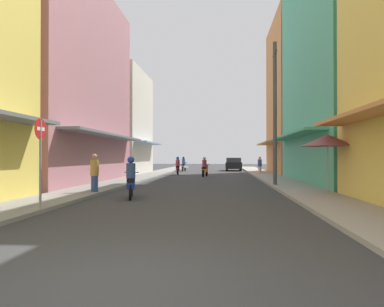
# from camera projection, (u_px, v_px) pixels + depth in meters

# --- Properties ---
(ground_plane) EXTENTS (102.65, 102.65, 0.00)m
(ground_plane) POSITION_uv_depth(u_px,v_px,m) (204.00, 180.00, 23.46)
(ground_plane) COLOR #38383A
(sidewalk_left) EXTENTS (2.11, 54.66, 0.12)m
(sidewalk_left) POSITION_uv_depth(u_px,v_px,m) (136.00, 178.00, 23.88)
(sidewalk_left) COLOR gray
(sidewalk_left) RESTS_ON ground
(sidewalk_right) EXTENTS (2.11, 54.66, 0.12)m
(sidewalk_right) POSITION_uv_depth(u_px,v_px,m) (275.00, 179.00, 23.04)
(sidewalk_right) COLOR #9E9991
(sidewalk_right) RESTS_ON ground
(building_left_mid) EXTENTS (7.05, 12.31, 11.80)m
(building_left_mid) POSITION_uv_depth(u_px,v_px,m) (52.00, 84.00, 20.43)
(building_left_mid) COLOR #B7727F
(building_left_mid) RESTS_ON ground
(building_left_far) EXTENTS (7.05, 8.04, 9.27)m
(building_left_far) POSITION_uv_depth(u_px,v_px,m) (112.00, 123.00, 31.39)
(building_left_far) COLOR silver
(building_left_far) RESTS_ON ground
(building_right_mid) EXTENTS (7.05, 12.18, 16.14)m
(building_right_mid) POSITION_uv_depth(u_px,v_px,m) (353.00, 46.00, 20.09)
(building_right_mid) COLOR #4CB28C
(building_right_mid) RESTS_ON ground
(building_right_far) EXTENTS (7.05, 9.22, 13.97)m
(building_right_far) POSITION_uv_depth(u_px,v_px,m) (306.00, 97.00, 31.23)
(building_right_far) COLOR #D88C4C
(building_right_far) RESTS_ON ground
(motorbike_red) EXTENTS (0.60, 1.79, 1.58)m
(motorbike_red) POSITION_uv_depth(u_px,v_px,m) (178.00, 167.00, 29.63)
(motorbike_red) COLOR black
(motorbike_red) RESTS_ON ground
(motorbike_blue) EXTENTS (0.64, 1.78, 1.58)m
(motorbike_blue) POSITION_uv_depth(u_px,v_px,m) (131.00, 180.00, 12.97)
(motorbike_blue) COLOR black
(motorbike_blue) RESTS_ON ground
(motorbike_orange) EXTENTS (0.59, 1.80, 1.58)m
(motorbike_orange) POSITION_uv_depth(u_px,v_px,m) (205.00, 168.00, 26.92)
(motorbike_orange) COLOR black
(motorbike_orange) RESTS_ON ground
(motorbike_silver) EXTENTS (0.55, 1.81, 1.58)m
(motorbike_silver) POSITION_uv_depth(u_px,v_px,m) (184.00, 165.00, 36.95)
(motorbike_silver) COLOR black
(motorbike_silver) RESTS_ON ground
(parked_car) EXTENTS (1.86, 4.14, 1.45)m
(parked_car) POSITION_uv_depth(u_px,v_px,m) (234.00, 164.00, 38.57)
(parked_car) COLOR black
(parked_car) RESTS_ON ground
(pedestrian_midway) EXTENTS (0.34, 0.34, 1.58)m
(pedestrian_midway) POSITION_uv_depth(u_px,v_px,m) (260.00, 165.00, 31.59)
(pedestrian_midway) COLOR beige
(pedestrian_midway) RESTS_ON ground
(pedestrian_crossing) EXTENTS (0.34, 0.34, 1.69)m
(pedestrian_crossing) POSITION_uv_depth(u_px,v_px,m) (95.00, 174.00, 14.18)
(pedestrian_crossing) COLOR #334C8C
(pedestrian_crossing) RESTS_ON ground
(pedestrian_foreground) EXTENTS (0.34, 0.34, 1.57)m
(pedestrian_foreground) POSITION_uv_depth(u_px,v_px,m) (260.00, 166.00, 30.32)
(pedestrian_foreground) COLOR beige
(pedestrian_foreground) RESTS_ON ground
(vendor_umbrella) EXTENTS (2.02, 2.02, 2.43)m
(vendor_umbrella) POSITION_uv_depth(u_px,v_px,m) (328.00, 140.00, 13.29)
(vendor_umbrella) COLOR #99999E
(vendor_umbrella) RESTS_ON ground
(utility_pole) EXTENTS (0.20, 1.20, 7.55)m
(utility_pole) POSITION_uv_depth(u_px,v_px,m) (275.00, 113.00, 17.92)
(utility_pole) COLOR #4C4C4F
(utility_pole) RESTS_ON ground
(street_sign_no_entry) EXTENTS (0.07, 0.60, 2.65)m
(street_sign_no_entry) POSITION_uv_depth(u_px,v_px,m) (40.00, 151.00, 9.67)
(street_sign_no_entry) COLOR gray
(street_sign_no_entry) RESTS_ON ground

